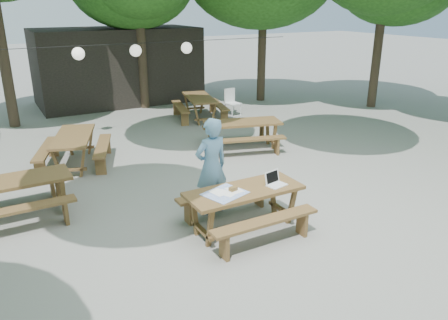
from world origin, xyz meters
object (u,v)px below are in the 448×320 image
(main_picnic_table, at_px, (244,209))
(woman, at_px, (211,167))
(picnic_table_nw, at_px, (14,199))
(plastic_chair, at_px, (233,107))

(main_picnic_table, xyz_separation_m, woman, (-0.18, 0.85, 0.52))
(woman, bearing_deg, picnic_table_nw, -30.53)
(woman, distance_m, plastic_chair, 7.54)
(plastic_chair, bearing_deg, picnic_table_nw, -154.99)
(picnic_table_nw, height_order, plastic_chair, plastic_chair)
(main_picnic_table, relative_size, woman, 1.10)
(main_picnic_table, xyz_separation_m, picnic_table_nw, (-3.40, 2.36, 0.00))
(main_picnic_table, distance_m, picnic_table_nw, 4.14)
(main_picnic_table, distance_m, plastic_chair, 8.15)
(woman, bearing_deg, plastic_chair, -128.67)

